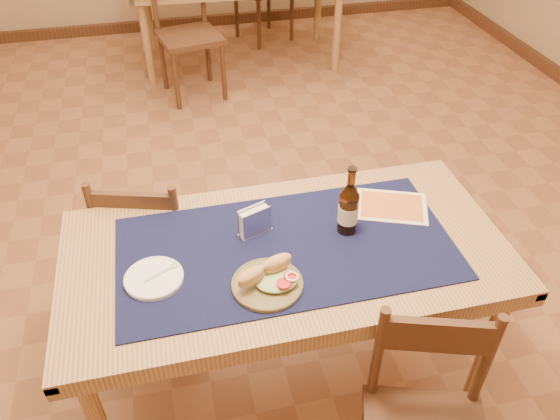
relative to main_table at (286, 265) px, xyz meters
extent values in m
cube|color=#936140|center=(0.00, 0.80, -0.68)|extent=(6.00, 7.00, 0.02)
cylinder|color=#A7864E|center=(0.72, -0.32, -0.31)|extent=(0.06, 0.06, 0.71)
cylinder|color=#A7864E|center=(-0.72, 0.32, -0.31)|extent=(0.06, 0.06, 0.71)
cylinder|color=#A7864E|center=(0.72, 0.32, -0.31)|extent=(0.06, 0.06, 0.71)
cube|color=#A7864E|center=(0.00, 0.00, 0.06)|extent=(1.60, 0.80, 0.04)
cube|color=#10153C|center=(0.00, 0.00, 0.09)|extent=(1.20, 0.60, 0.01)
cube|color=#482719|center=(0.00, 4.27, -0.62)|extent=(6.00, 0.06, 0.10)
cylinder|color=#A7864E|center=(-0.43, 3.03, -0.31)|extent=(0.07, 0.07, 0.71)
cylinder|color=#A7864E|center=(1.16, 2.95, -0.31)|extent=(0.07, 0.07, 0.71)
cylinder|color=#A7864E|center=(-0.39, 3.75, -0.31)|extent=(0.07, 0.07, 0.71)
cylinder|color=#A7864E|center=(1.20, 3.66, -0.31)|extent=(0.07, 0.07, 0.71)
cylinder|color=#482719|center=(-0.27, 0.66, -0.46)|extent=(0.03, 0.03, 0.42)
cylinder|color=#482719|center=(-0.60, 0.75, -0.46)|extent=(0.03, 0.03, 0.42)
cylinder|color=#482719|center=(-0.37, 0.33, -0.46)|extent=(0.03, 0.03, 0.42)
cylinder|color=#482719|center=(-0.69, 0.43, -0.46)|extent=(0.03, 0.03, 0.42)
cube|color=#482719|center=(-0.48, 0.54, -0.25)|extent=(0.49, 0.49, 0.04)
cube|color=#482719|center=(-0.53, 0.37, 0.08)|extent=(0.33, 0.12, 0.13)
cylinder|color=#482719|center=(-0.37, 0.32, -0.03)|extent=(0.03, 0.03, 0.43)
cylinder|color=#482719|center=(-0.70, 0.42, -0.03)|extent=(0.03, 0.03, 0.43)
cube|color=#482719|center=(0.36, -0.49, 0.09)|extent=(0.33, 0.13, 0.13)
cylinder|color=#482719|center=(0.20, -0.43, -0.03)|extent=(0.03, 0.03, 0.43)
cylinder|color=#482719|center=(0.52, -0.54, -0.03)|extent=(0.03, 0.03, 0.43)
cylinder|color=#482719|center=(-0.25, 2.54, -0.43)|extent=(0.04, 0.04, 0.48)
cylinder|color=#482719|center=(0.13, 2.62, -0.43)|extent=(0.04, 0.04, 0.48)
cylinder|color=#482719|center=(-0.32, 2.92, -0.43)|extent=(0.04, 0.04, 0.48)
cylinder|color=#482719|center=(0.05, 2.99, -0.43)|extent=(0.04, 0.04, 0.48)
cube|color=#482719|center=(-0.10, 2.77, -0.19)|extent=(0.53, 0.53, 0.04)
cylinder|color=#482719|center=(-0.33, 2.93, 0.06)|extent=(0.04, 0.04, 0.49)
cylinder|color=#482719|center=(0.80, 4.06, -0.43)|extent=(0.04, 0.04, 0.48)
cylinder|color=#482719|center=(0.45, 3.91, -0.43)|extent=(0.04, 0.04, 0.48)
cylinder|color=#482719|center=(0.95, 3.70, -0.43)|extent=(0.04, 0.04, 0.48)
cylinder|color=#482719|center=(0.60, 3.55, -0.43)|extent=(0.04, 0.04, 0.48)
cylinder|color=brown|center=(-0.11, -0.17, 0.10)|extent=(0.24, 0.24, 0.01)
torus|color=brown|center=(-0.11, -0.17, 0.10)|extent=(0.24, 0.24, 0.01)
ellipsoid|color=beige|center=(-0.07, -0.17, 0.11)|extent=(0.15, 0.12, 0.03)
ellipsoid|color=tan|center=(-0.16, -0.17, 0.15)|extent=(0.11, 0.09, 0.06)
ellipsoid|color=tan|center=(-0.06, -0.13, 0.15)|extent=(0.11, 0.07, 0.06)
cylinder|color=red|center=(-0.06, -0.21, 0.13)|extent=(0.05, 0.05, 0.01)
cylinder|color=red|center=(-0.03, -0.18, 0.13)|extent=(0.04, 0.04, 0.01)
torus|color=white|center=(-0.03, -0.19, 0.14)|extent=(0.05, 0.05, 0.01)
cylinder|color=white|center=(-0.47, -0.05, 0.10)|extent=(0.20, 0.20, 0.01)
torus|color=white|center=(-0.47, -0.05, 0.10)|extent=(0.20, 0.20, 0.01)
cube|color=#90DB78|center=(-0.46, -0.05, 0.10)|extent=(0.10, 0.06, 0.00)
cube|color=#90DB78|center=(-0.40, -0.02, 0.10)|extent=(0.04, 0.03, 0.00)
cylinder|color=#4B290D|center=(0.24, 0.04, 0.17)|extent=(0.07, 0.07, 0.16)
cone|color=#4B290D|center=(0.24, 0.04, 0.27)|extent=(0.07, 0.07, 0.04)
cylinder|color=#4B290D|center=(0.24, 0.04, 0.33)|extent=(0.03, 0.03, 0.07)
cylinder|color=#4B290D|center=(0.24, 0.04, 0.36)|extent=(0.03, 0.03, 0.01)
cylinder|color=beige|center=(0.24, 0.04, 0.17)|extent=(0.07, 0.07, 0.07)
cube|color=silver|center=(-0.09, 0.11, 0.09)|extent=(0.13, 0.09, 0.00)
cube|color=silver|center=(-0.09, 0.09, 0.15)|extent=(0.11, 0.04, 0.11)
cube|color=silver|center=(-0.10, 0.12, 0.15)|extent=(0.11, 0.04, 0.11)
cube|color=silver|center=(-0.09, 0.11, 0.14)|extent=(0.12, 0.07, 0.10)
cube|color=#447EDA|center=(-0.09, 0.09, 0.15)|extent=(0.08, 0.03, 0.04)
cube|color=#F4E8B8|center=(0.46, 0.13, 0.09)|extent=(0.33, 0.29, 0.00)
cube|color=#C66733|center=(0.46, 0.13, 0.09)|extent=(0.28, 0.24, 0.00)
camera|label=1|loc=(-0.35, -1.39, 1.43)|focal=35.00mm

